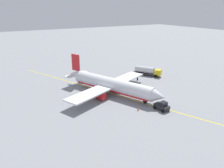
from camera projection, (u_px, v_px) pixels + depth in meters
ground_plane at (112, 94)px, 62.99m from camera, size 400.00×400.00×0.00m
airplane at (111, 85)px, 62.38m from camera, size 32.60×30.07×9.72m
fuel_tanker at (147, 71)px, 79.60m from camera, size 10.13×7.41×3.15m
pushback_tug at (162, 106)px, 52.87m from camera, size 3.83×2.72×2.20m
refueling_worker at (138, 78)px, 74.87m from camera, size 0.61×0.63×1.71m
safety_cone_nose at (138, 109)px, 52.67m from camera, size 0.54×0.54×0.60m
taxi_line_marking at (112, 94)px, 62.99m from camera, size 77.60×31.82×0.01m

